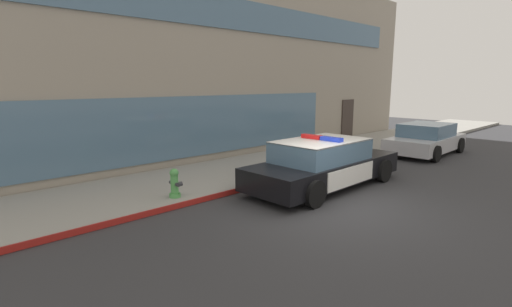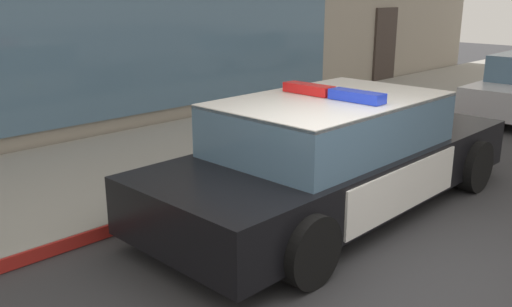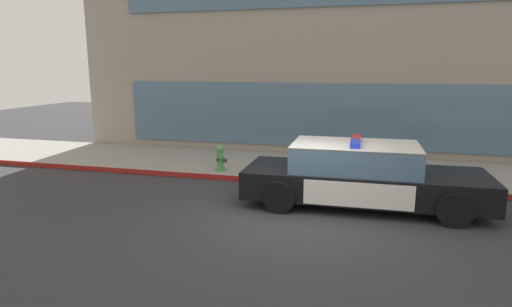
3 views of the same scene
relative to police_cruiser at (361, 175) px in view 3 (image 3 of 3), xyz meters
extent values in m
plane|color=#303033|center=(-1.24, -1.18, -0.68)|extent=(48.00, 48.00, 0.00)
cube|color=gray|center=(-1.24, 2.95, -0.61)|extent=(48.00, 3.45, 0.15)
cube|color=maroon|center=(-1.24, 1.21, -0.61)|extent=(28.80, 0.04, 0.14)
cube|color=gray|center=(1.45, 10.09, 3.07)|extent=(23.08, 10.74, 7.51)
cube|color=slate|center=(-1.32, 4.69, 0.77)|extent=(13.85, 0.08, 2.10)
cube|color=black|center=(0.06, 0.00, -0.18)|extent=(5.20, 1.92, 0.60)
cube|color=silver|center=(1.72, 0.02, -0.02)|extent=(1.78, 1.84, 0.05)
cube|color=silver|center=(-1.75, -0.02, -0.02)|extent=(1.47, 1.84, 0.05)
cube|color=silver|center=(-0.05, 0.94, -0.18)|extent=(2.17, 0.06, 0.51)
cube|color=silver|center=(-0.03, -0.94, -0.18)|extent=(2.17, 0.06, 0.51)
cube|color=yellow|center=(-0.05, 0.95, -0.18)|extent=(0.22, 0.02, 0.26)
cube|color=slate|center=(-0.15, 0.00, 0.39)|extent=(2.71, 1.70, 0.60)
cube|color=silver|center=(-0.15, 0.00, 0.68)|extent=(2.71, 1.70, 0.04)
cube|color=red|center=(-0.15, 0.33, 0.76)|extent=(0.21, 0.63, 0.11)
cube|color=blue|center=(-0.14, -0.34, 0.76)|extent=(0.21, 0.63, 0.11)
cylinder|color=black|center=(1.76, 0.95, -0.34)|extent=(0.68, 0.23, 0.68)
cylinder|color=black|center=(1.78, -0.90, -0.34)|extent=(0.68, 0.23, 0.68)
cylinder|color=black|center=(-1.66, 0.90, -0.34)|extent=(0.68, 0.23, 0.68)
cylinder|color=black|center=(-1.63, -0.95, -0.34)|extent=(0.68, 0.23, 0.68)
cylinder|color=#4C994C|center=(-3.86, 1.64, -0.48)|extent=(0.28, 0.28, 0.10)
cylinder|color=#4C994C|center=(-3.86, 1.64, -0.21)|extent=(0.19, 0.19, 0.45)
sphere|color=#4C994C|center=(-3.86, 1.64, 0.09)|extent=(0.22, 0.22, 0.22)
cylinder|color=#333338|center=(-3.86, 1.64, 0.16)|extent=(0.06, 0.06, 0.05)
cylinder|color=#333338|center=(-3.86, 1.50, -0.18)|extent=(0.09, 0.10, 0.09)
cylinder|color=#333338|center=(-3.86, 1.79, -0.18)|extent=(0.09, 0.10, 0.09)
cylinder|color=#333338|center=(-3.71, 1.64, -0.22)|extent=(0.10, 0.12, 0.12)
camera|label=1|loc=(-8.49, -6.19, 2.25)|focal=26.12mm
camera|label=2|loc=(-5.10, -3.75, 1.85)|focal=38.91mm
camera|label=3|loc=(0.11, -9.41, 2.34)|focal=30.09mm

